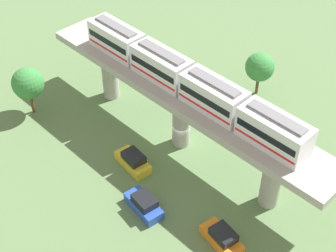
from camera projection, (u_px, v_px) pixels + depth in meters
The scene contains 8 objects.
ground_plane at pixel (181, 142), 55.32m from camera, with size 120.00×120.00×0.00m, color #5B7A4C.
viaduct at pixel (182, 102), 51.65m from camera, with size 5.20×35.80×7.07m.
train at pixel (186, 80), 49.35m from camera, with size 2.64×27.45×3.24m.
parked_car_yellow at pixel (133, 161), 52.15m from camera, with size 2.26×4.38×1.76m.
parked_car_orange at pixel (222, 238), 44.96m from camera, with size 2.46×4.44×1.76m.
parked_car_blue at pixel (144, 204), 47.85m from camera, with size 2.37×4.41×1.76m.
tree_near_viaduct at pixel (260, 67), 59.45m from camera, with size 3.42×3.42×5.49m.
tree_mid_lot at pixel (28, 83), 56.57m from camera, with size 3.60×3.60×5.88m.
Camera 1 is at (29.31, 27.85, 37.82)m, focal length 54.78 mm.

